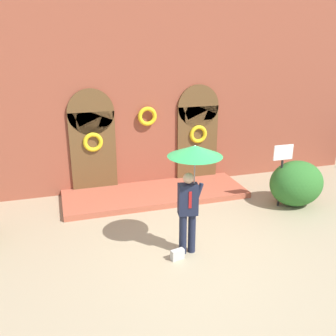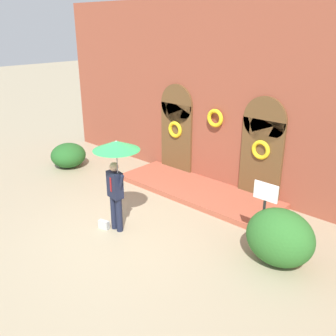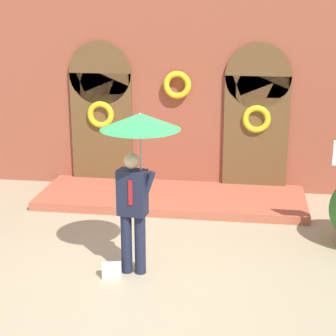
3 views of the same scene
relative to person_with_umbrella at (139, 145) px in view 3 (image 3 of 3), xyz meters
The scene contains 4 objects.
ground_plane 1.91m from the person_with_umbrella, 39.88° to the left, with size 80.00×80.00×0.00m, color tan.
building_facade 4.25m from the person_with_umbrella, 89.60° to the left, with size 14.00×2.30×5.60m.
person_with_umbrella is the anchor object (origin of this frame).
handbag 1.85m from the person_with_umbrella, 152.23° to the right, with size 0.28×0.12×0.22m, color #B7B7B2.
Camera 3 is at (1.44, -7.30, 3.78)m, focal length 60.00 mm.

